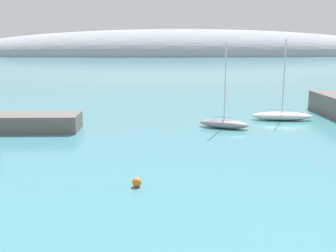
# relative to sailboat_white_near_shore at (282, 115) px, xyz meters

# --- Properties ---
(distant_ridge) EXTENTS (306.15, 70.29, 33.23)m
(distant_ridge) POSITION_rel_sailboat_white_near_shore_xyz_m (5.04, 216.47, -0.60)
(distant_ridge) COLOR #999EA8
(distant_ridge) RESTS_ON ground
(sailboat_white_near_shore) EXTENTS (7.83, 3.01, 10.16)m
(sailboat_white_near_shore) POSITION_rel_sailboat_white_near_shore_xyz_m (0.00, 0.00, 0.00)
(sailboat_white_near_shore) COLOR white
(sailboat_white_near_shore) RESTS_ON water
(sailboat_grey_mid_mooring) EXTENTS (6.01, 3.96, 9.83)m
(sailboat_grey_mid_mooring) POSITION_rel_sailboat_white_near_shore_xyz_m (-8.20, -4.38, -0.02)
(sailboat_grey_mid_mooring) COLOR gray
(sailboat_grey_mid_mooring) RESTS_ON water
(mooring_buoy_orange) EXTENTS (0.66, 0.66, 0.66)m
(mooring_buoy_orange) POSITION_rel_sailboat_white_near_shore_xyz_m (-17.67, -22.93, -0.27)
(mooring_buoy_orange) COLOR orange
(mooring_buoy_orange) RESTS_ON water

